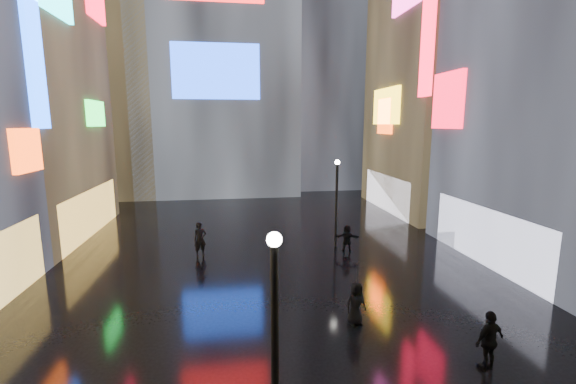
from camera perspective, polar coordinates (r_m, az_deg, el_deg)
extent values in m
plane|color=black|center=(21.70, -3.14, -9.41)|extent=(140.00, 140.00, 0.00)
cube|color=#E53E0B|center=(20.79, -34.26, 5.13)|extent=(0.25, 2.24, 1.94)
cube|color=blue|center=(22.60, -33.64, 18.06)|extent=(0.25, 1.40, 8.00)
cube|color=#FFC659|center=(28.54, -27.20, -2.65)|extent=(0.20, 10.00, 3.00)
cube|color=#16CE36|center=(29.62, -26.61, 10.34)|extent=(0.25, 3.00, 1.71)
cube|color=red|center=(32.43, -26.62, 23.48)|extent=(0.25, 3.32, 1.94)
cube|color=white|center=(22.41, 27.37, -5.90)|extent=(0.20, 9.00, 3.00)
cube|color=red|center=(25.00, 22.63, 12.41)|extent=(0.25, 2.99, 3.26)
cube|color=red|center=(28.31, 20.19, 23.32)|extent=(0.25, 1.40, 10.00)
cube|color=black|center=(35.88, 23.06, 20.17)|extent=(10.00, 12.00, 28.00)
cube|color=white|center=(33.51, 14.41, -0.11)|extent=(0.20, 9.00, 3.00)
cube|color=gold|center=(33.25, 14.34, 12.21)|extent=(0.25, 4.92, 2.91)
cube|color=#E53E0B|center=(33.33, 14.20, 10.81)|extent=(0.25, 2.63, 2.87)
cube|color=#194CFF|center=(37.60, -10.61, 17.17)|extent=(8.00, 0.20, 5.00)
cube|color=black|center=(48.62, 4.97, 21.60)|extent=(12.00, 12.00, 34.00)
cube|color=black|center=(44.47, -25.35, 16.58)|extent=(10.00, 10.00, 26.00)
cylinder|color=black|center=(8.48, -1.94, -23.76)|extent=(0.16, 0.16, 5.00)
sphere|color=white|center=(7.37, -2.05, -7.05)|extent=(0.30, 0.30, 0.30)
cylinder|color=black|center=(22.76, 7.19, -2.00)|extent=(0.16, 0.16, 5.00)
sphere|color=white|center=(22.37, 7.33, 4.40)|extent=(0.30, 0.30, 0.30)
imported|color=black|center=(13.54, 27.68, -18.90)|extent=(1.16, 0.73, 1.84)
imported|color=black|center=(14.74, 10.01, -15.93)|extent=(0.88, 0.67, 1.60)
imported|color=black|center=(22.42, 8.75, -6.80)|extent=(1.50, 0.85, 1.54)
imported|color=black|center=(21.87, -12.89, -6.87)|extent=(0.80, 0.65, 1.90)
imported|color=black|center=(14.26, 10.16, -11.61)|extent=(1.14, 1.15, 0.79)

